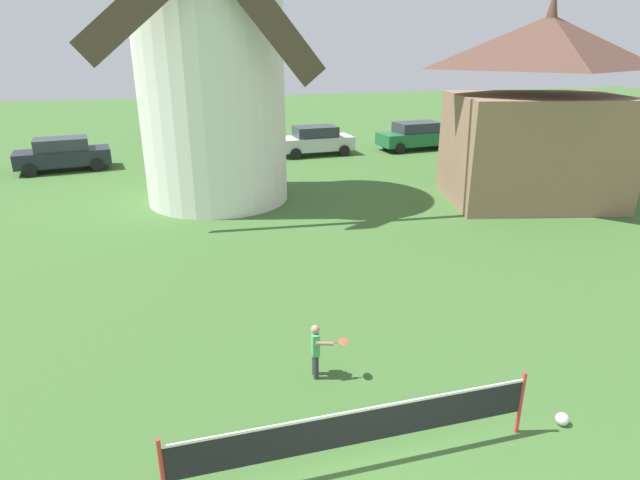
{
  "coord_description": "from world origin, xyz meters",
  "views": [
    {
      "loc": [
        -2.32,
        -3.7,
        5.74
      ],
      "look_at": [
        -0.22,
        3.9,
        2.78
      ],
      "focal_mm": 29.34,
      "sensor_mm": 36.0,
      "label": 1
    }
  ],
  "objects_px": {
    "windmill": "(208,27)",
    "parked_car_silver": "(315,140)",
    "parked_car_black": "(63,154)",
    "parked_car_mustard": "(190,147)",
    "chapel": "(538,115)",
    "stray_ball": "(562,419)",
    "player_far": "(317,348)",
    "parked_car_green": "(416,135)",
    "tennis_net": "(358,427)"
  },
  "relations": [
    {
      "from": "player_far",
      "to": "chapel",
      "type": "bearing_deg",
      "value": 39.52
    },
    {
      "from": "parked_car_green",
      "to": "chapel",
      "type": "bearing_deg",
      "value": -92.21
    },
    {
      "from": "parked_car_black",
      "to": "parked_car_mustard",
      "type": "height_order",
      "value": "same"
    },
    {
      "from": "player_far",
      "to": "stray_ball",
      "type": "bearing_deg",
      "value": -33.75
    },
    {
      "from": "parked_car_black",
      "to": "parked_car_mustard",
      "type": "distance_m",
      "value": 5.98
    },
    {
      "from": "parked_car_silver",
      "to": "parked_car_green",
      "type": "height_order",
      "value": "same"
    },
    {
      "from": "player_far",
      "to": "parked_car_green",
      "type": "height_order",
      "value": "parked_car_green"
    },
    {
      "from": "parked_car_black",
      "to": "stray_ball",
      "type": "bearing_deg",
      "value": -63.46
    },
    {
      "from": "parked_car_black",
      "to": "parked_car_green",
      "type": "xyz_separation_m",
      "value": [
        18.69,
        0.41,
        0.0
      ]
    },
    {
      "from": "parked_car_green",
      "to": "chapel",
      "type": "relative_size",
      "value": 0.61
    },
    {
      "from": "windmill",
      "to": "parked_car_green",
      "type": "bearing_deg",
      "value": 32.07
    },
    {
      "from": "tennis_net",
      "to": "player_far",
      "type": "height_order",
      "value": "tennis_net"
    },
    {
      "from": "player_far",
      "to": "parked_car_green",
      "type": "bearing_deg",
      "value": 60.33
    },
    {
      "from": "tennis_net",
      "to": "parked_car_mustard",
      "type": "bearing_deg",
      "value": 93.67
    },
    {
      "from": "chapel",
      "to": "stray_ball",
      "type": "bearing_deg",
      "value": -123.34
    },
    {
      "from": "parked_car_mustard",
      "to": "windmill",
      "type": "bearing_deg",
      "value": -83.92
    },
    {
      "from": "tennis_net",
      "to": "player_far",
      "type": "xyz_separation_m",
      "value": [
        0.02,
        2.26,
        -0.08
      ]
    },
    {
      "from": "windmill",
      "to": "player_far",
      "type": "relative_size",
      "value": 11.92
    },
    {
      "from": "windmill",
      "to": "stray_ball",
      "type": "height_order",
      "value": "windmill"
    },
    {
      "from": "player_far",
      "to": "parked_car_green",
      "type": "distance_m",
      "value": 22.81
    },
    {
      "from": "windmill",
      "to": "parked_car_mustard",
      "type": "relative_size",
      "value": 2.91
    },
    {
      "from": "windmill",
      "to": "parked_car_silver",
      "type": "bearing_deg",
      "value": 51.7
    },
    {
      "from": "tennis_net",
      "to": "parked_car_silver",
      "type": "bearing_deg",
      "value": 76.54
    },
    {
      "from": "parked_car_silver",
      "to": "parked_car_mustard",
      "type": "bearing_deg",
      "value": -177.74
    },
    {
      "from": "parked_car_black",
      "to": "parked_car_green",
      "type": "distance_m",
      "value": 18.69
    },
    {
      "from": "parked_car_silver",
      "to": "chapel",
      "type": "relative_size",
      "value": 0.54
    },
    {
      "from": "parked_car_silver",
      "to": "player_far",
      "type": "bearing_deg",
      "value": -104.88
    },
    {
      "from": "player_far",
      "to": "parked_car_silver",
      "type": "height_order",
      "value": "parked_car_silver"
    },
    {
      "from": "parked_car_black",
      "to": "parked_car_silver",
      "type": "relative_size",
      "value": 1.08
    },
    {
      "from": "player_far",
      "to": "stray_ball",
      "type": "distance_m",
      "value": 4.18
    },
    {
      "from": "stray_ball",
      "to": "parked_car_silver",
      "type": "bearing_deg",
      "value": 85.31
    },
    {
      "from": "parked_car_green",
      "to": "tennis_net",
      "type": "bearing_deg",
      "value": -117.11
    },
    {
      "from": "stray_ball",
      "to": "windmill",
      "type": "bearing_deg",
      "value": 105.65
    },
    {
      "from": "tennis_net",
      "to": "chapel",
      "type": "xyz_separation_m",
      "value": [
        10.89,
        11.23,
        2.59
      ]
    },
    {
      "from": "chapel",
      "to": "parked_car_green",
      "type": "bearing_deg",
      "value": 87.79
    },
    {
      "from": "stray_ball",
      "to": "parked_car_mustard",
      "type": "bearing_deg",
      "value": 102.55
    },
    {
      "from": "tennis_net",
      "to": "windmill",
      "type": "bearing_deg",
      "value": 92.48
    },
    {
      "from": "stray_ball",
      "to": "parked_car_black",
      "type": "relative_size",
      "value": 0.05
    },
    {
      "from": "windmill",
      "to": "tennis_net",
      "type": "distance_m",
      "value": 15.66
    },
    {
      "from": "parked_car_black",
      "to": "parked_car_mustard",
      "type": "relative_size",
      "value": 1.02
    },
    {
      "from": "windmill",
      "to": "parked_car_silver",
      "type": "distance_m",
      "value": 11.02
    },
    {
      "from": "windmill",
      "to": "parked_car_black",
      "type": "height_order",
      "value": "windmill"
    },
    {
      "from": "tennis_net",
      "to": "player_far",
      "type": "distance_m",
      "value": 2.26
    },
    {
      "from": "stray_ball",
      "to": "chapel",
      "type": "distance_m",
      "value": 13.87
    },
    {
      "from": "parked_car_mustard",
      "to": "parked_car_silver",
      "type": "relative_size",
      "value": 1.06
    },
    {
      "from": "windmill",
      "to": "chapel",
      "type": "height_order",
      "value": "windmill"
    },
    {
      "from": "parked_car_green",
      "to": "chapel",
      "type": "xyz_separation_m",
      "value": [
        -0.42,
        -10.85,
        2.47
      ]
    },
    {
      "from": "stray_ball",
      "to": "parked_car_black",
      "type": "height_order",
      "value": "parked_car_black"
    },
    {
      "from": "player_far",
      "to": "parked_car_green",
      "type": "relative_size",
      "value": 0.23
    },
    {
      "from": "parked_car_mustard",
      "to": "parked_car_black",
      "type": "bearing_deg",
      "value": -178.47
    }
  ]
}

